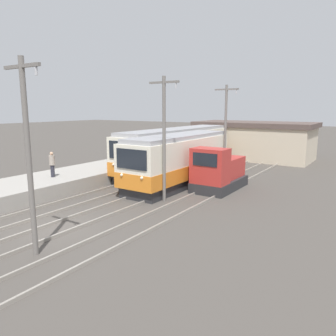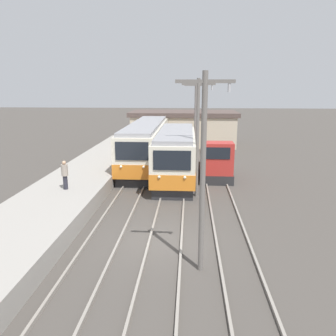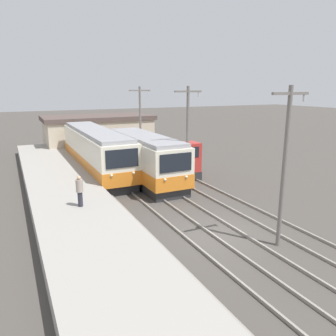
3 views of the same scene
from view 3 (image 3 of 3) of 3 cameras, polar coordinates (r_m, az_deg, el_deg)
name	(u,v)px [view 3 (image 3 of 3)]	position (r m, az deg, el deg)	size (l,w,h in m)	color
ground_plane	(220,233)	(17.21, 9.01, -11.16)	(200.00, 200.00, 0.00)	#47423D
platform_left	(98,251)	(14.65, -12.08, -13.93)	(4.50, 54.00, 0.94)	gray
track_left	(174,242)	(15.95, 1.13, -12.80)	(1.54, 60.00, 0.14)	gray
track_center	(223,231)	(17.28, 9.58, -10.81)	(1.54, 60.00, 0.14)	gray
track_right	(268,221)	(19.07, 17.04, -8.83)	(1.54, 60.00, 0.14)	gray
commuter_train_left	(96,153)	(28.88, -12.45, 2.59)	(2.84, 14.72, 3.79)	#28282B
commuter_train_center	(145,160)	(25.69, -4.06, 1.39)	(2.84, 10.72, 3.68)	#28282B
shunting_locomotive	(177,162)	(27.29, 1.57, 1.08)	(2.40, 4.69, 3.00)	#28282B
catenary_mast_near	(285,163)	(15.37, 19.66, 0.87)	(2.00, 0.20, 7.33)	slate
catenary_mast_mid	(188,137)	(22.27, 3.44, 5.45)	(2.00, 0.20, 7.33)	slate
catenary_mast_far	(140,124)	(30.17, -4.82, 7.62)	(2.00, 0.20, 7.33)	slate
person_on_platform	(80,190)	(18.25, -15.13, -3.70)	(0.38, 0.38, 1.72)	#282833
station_building	(99,132)	(40.19, -11.99, 6.10)	(12.60, 6.30, 4.02)	beige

